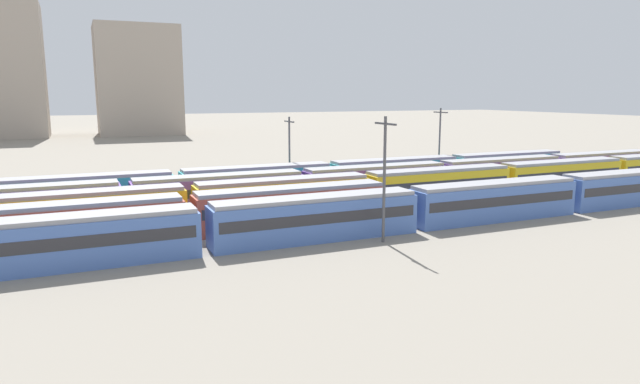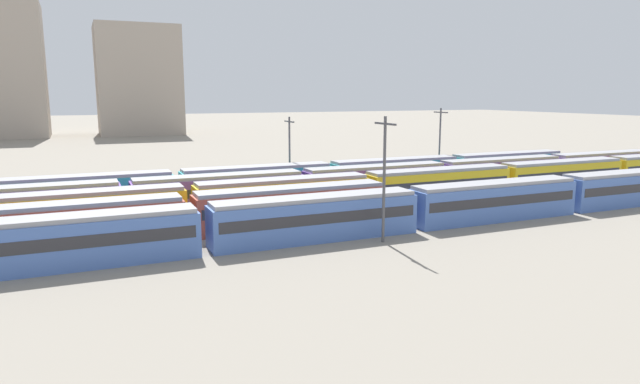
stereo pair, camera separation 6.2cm
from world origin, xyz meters
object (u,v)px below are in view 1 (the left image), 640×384
(train_track_0, at_px, (412,208))
(train_track_4, at_px, (258,181))
(train_track_3, at_px, (376,181))
(train_track_1, at_px, (67,226))
(catenary_pole_3, at_px, (289,150))
(train_track_2, at_px, (366,190))
(catenary_pole_0, at_px, (384,174))
(catenary_pole_1, at_px, (440,140))

(train_track_0, xyz_separation_m, train_track_4, (-8.08, 20.80, 0.00))
(train_track_3, xyz_separation_m, train_track_4, (-13.09, 5.20, 0.00))
(train_track_1, height_order, catenary_pole_3, catenary_pole_3)
(train_track_4, bearing_deg, train_track_2, -49.25)
(train_track_1, xyz_separation_m, catenary_pole_0, (23.87, -8.15, 3.83))
(train_track_2, height_order, catenary_pole_0, catenary_pole_0)
(train_track_2, relative_size, train_track_4, 1.20)
(catenary_pole_3, bearing_deg, train_track_1, -143.96)
(train_track_0, xyz_separation_m, catenary_pole_0, (-4.68, -2.95, 3.83))
(catenary_pole_0, bearing_deg, train_track_2, 67.41)
(train_track_0, xyz_separation_m, catenary_pole_1, (19.84, 23.73, 3.73))
(train_track_3, height_order, catenary_pole_3, catenary_pole_3)
(train_track_2, relative_size, train_track_3, 1.20)
(train_track_1, relative_size, catenary_pole_1, 5.49)
(train_track_2, distance_m, catenary_pole_1, 23.47)
(train_track_1, distance_m, train_track_3, 35.13)
(train_track_1, bearing_deg, catenary_pole_3, 36.04)
(train_track_3, bearing_deg, train_track_2, -128.42)
(train_track_3, bearing_deg, train_track_0, -107.78)
(train_track_0, relative_size, catenary_pole_1, 11.07)
(catenary_pole_0, bearing_deg, train_track_4, 98.16)
(train_track_1, bearing_deg, train_track_2, 10.02)
(train_track_0, height_order, train_track_4, same)
(train_track_0, distance_m, train_track_2, 10.44)
(train_track_4, height_order, catenary_pole_1, catenary_pole_1)
(catenary_pole_1, bearing_deg, train_track_2, -144.89)
(train_track_0, xyz_separation_m, train_track_3, (5.00, 15.60, 0.00))
(train_track_0, distance_m, catenary_pole_1, 31.15)
(train_track_1, relative_size, train_track_2, 0.50)
(train_track_1, distance_m, train_track_2, 29.89)
(train_track_2, bearing_deg, train_track_4, 130.75)
(train_track_3, relative_size, catenary_pole_0, 9.03)
(train_track_1, xyz_separation_m, train_track_4, (20.47, 15.60, 0.00))
(catenary_pole_1, distance_m, catenary_pole_3, 22.72)
(catenary_pole_1, height_order, catenary_pole_3, catenary_pole_1)
(train_track_3, relative_size, catenary_pole_1, 9.21)
(train_track_1, height_order, train_track_4, same)
(catenary_pole_1, bearing_deg, train_track_1, -159.05)
(train_track_0, distance_m, train_track_4, 22.32)
(catenary_pole_0, xyz_separation_m, catenary_pole_1, (24.52, 26.68, -0.10))
(train_track_1, height_order, catenary_pole_1, catenary_pole_1)
(train_track_0, bearing_deg, train_track_3, 72.22)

